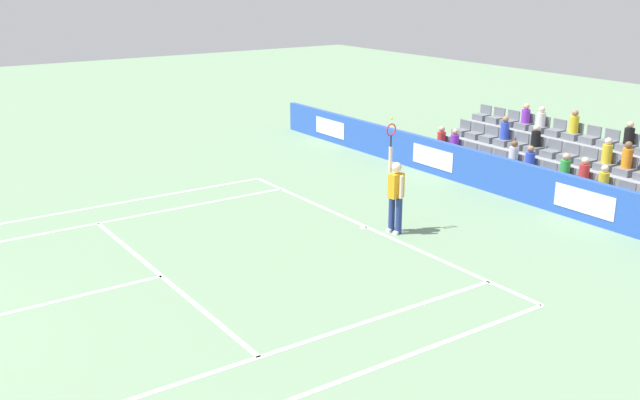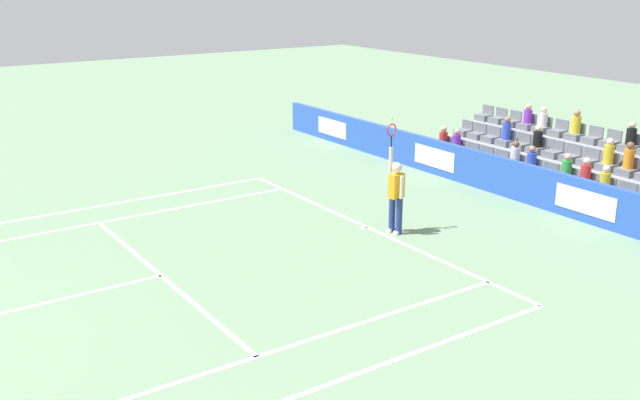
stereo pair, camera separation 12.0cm
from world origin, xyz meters
The scene contains 10 objects.
line_baseline centered at (0.00, -11.89, 0.00)m, with size 10.97×0.10×0.01m, color white.
line_service centered at (0.00, -6.40, 0.00)m, with size 8.23×0.10×0.01m, color white.
line_centre_service centered at (0.00, -3.20, 0.00)m, with size 0.10×6.40×0.01m, color white.
line_singles_sideline_left centered at (4.12, -5.95, 0.00)m, with size 0.10×11.89×0.01m, color white.
line_singles_sideline_right centered at (-4.12, -5.95, 0.00)m, with size 0.10×11.89×0.01m, color white.
line_doubles_sideline_left centered at (5.49, -5.95, 0.00)m, with size 0.10×11.89×0.01m, color white.
line_centre_mark centered at (0.00, -11.79, 0.00)m, with size 0.10×0.20×0.01m, color white.
sponsor_barrier centered at (0.00, -16.81, 0.55)m, with size 22.47×0.22×1.09m.
tennis_player centered at (-0.69, -12.22, 0.99)m, with size 0.53×0.38×2.85m.
stadium_stand centered at (-0.01, -19.11, 0.56)m, with size 8.06×2.85×2.17m.
Camera 2 is at (-13.64, -1.23, 6.12)m, focal length 40.88 mm.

